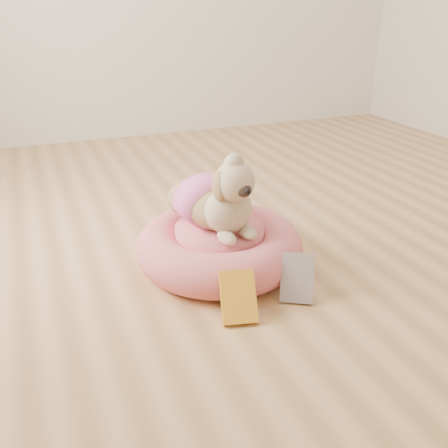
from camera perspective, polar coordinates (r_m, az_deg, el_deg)
name	(u,v)px	position (r m, az deg, el deg)	size (l,w,h in m)	color
floor	(313,243)	(2.34, 10.12, -2.14)	(4.50, 4.50, 0.00)	#AA7B47
pet_bed	(220,246)	(2.08, -0.51, -2.59)	(0.69, 0.69, 0.18)	#EC5C77
dog	(216,187)	(1.97, -0.96, 4.29)	(0.33, 0.47, 0.35)	brown
book_yellow	(238,297)	(1.75, 1.65, -8.34)	(0.12, 0.02, 0.19)	yellow
book_white	(297,278)	(1.87, 8.36, -6.10)	(0.12, 0.02, 0.19)	white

